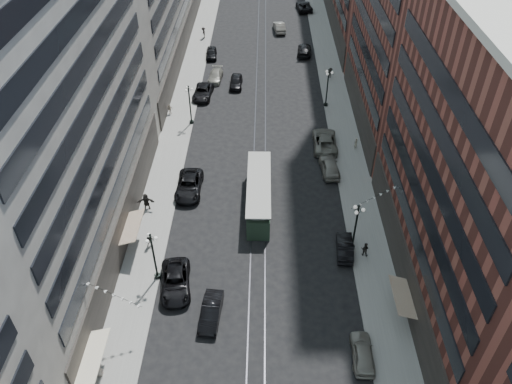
# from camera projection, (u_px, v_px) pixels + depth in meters

# --- Properties ---
(ground) EXTENTS (220.00, 220.00, 0.00)m
(ground) POSITION_uv_depth(u_px,v_px,m) (261.00, 106.00, 70.68)
(ground) COLOR black
(ground) RESTS_ON ground
(sidewalk_west) EXTENTS (4.00, 180.00, 0.15)m
(sidewalk_west) POSITION_uv_depth(u_px,v_px,m) (191.00, 73.00, 78.50)
(sidewalk_west) COLOR gray
(sidewalk_west) RESTS_ON ground
(sidewalk_east) EXTENTS (4.00, 180.00, 0.15)m
(sidewalk_east) POSITION_uv_depth(u_px,v_px,m) (331.00, 74.00, 78.23)
(sidewalk_east) COLOR gray
(sidewalk_east) RESTS_ON ground
(rail_west) EXTENTS (0.12, 180.00, 0.02)m
(rail_west) POSITION_uv_depth(u_px,v_px,m) (257.00, 74.00, 78.42)
(rail_west) COLOR #2D2D33
(rail_west) RESTS_ON ground
(rail_east) EXTENTS (0.12, 180.00, 0.02)m
(rail_east) POSITION_uv_depth(u_px,v_px,m) (266.00, 74.00, 78.40)
(rail_east) COLOR #2D2D33
(rail_east) RESTS_ON ground
(building_west_mid) EXTENTS (8.00, 36.00, 28.00)m
(building_west_mid) POSITION_uv_depth(u_px,v_px,m) (53.00, 118.00, 41.14)
(building_west_mid) COLOR #A7A294
(building_west_mid) RESTS_ON ground
(building_east_mid) EXTENTS (8.00, 30.00, 24.00)m
(building_east_mid) POSITION_uv_depth(u_px,v_px,m) (480.00, 178.00, 38.13)
(building_east_mid) COLOR brown
(building_east_mid) RESTS_ON ground
(lamppost_sw_far) EXTENTS (1.03, 1.14, 5.52)m
(lamppost_sw_far) POSITION_uv_depth(u_px,v_px,m) (154.00, 255.00, 44.10)
(lamppost_sw_far) COLOR black
(lamppost_sw_far) RESTS_ON sidewalk_west
(lamppost_sw_mid) EXTENTS (1.03, 1.14, 5.52)m
(lamppost_sw_mid) POSITION_uv_depth(u_px,v_px,m) (190.00, 103.00, 64.97)
(lamppost_sw_mid) COLOR black
(lamppost_sw_mid) RESTS_ON sidewalk_west
(lamppost_se_far) EXTENTS (1.03, 1.14, 5.52)m
(lamppost_se_far) POSITION_uv_depth(u_px,v_px,m) (356.00, 226.00, 46.96)
(lamppost_se_far) COLOR black
(lamppost_se_far) RESTS_ON sidewalk_east
(lamppost_se_mid) EXTENTS (1.03, 1.14, 5.52)m
(lamppost_se_mid) POSITION_uv_depth(u_px,v_px,m) (327.00, 86.00, 68.61)
(lamppost_se_mid) COLOR black
(lamppost_se_mid) RESTS_ON sidewalk_east
(streetcar) EXTENTS (2.49, 11.25, 3.11)m
(streetcar) POSITION_uv_depth(u_px,v_px,m) (259.00, 195.00, 53.15)
(streetcar) COLOR #213425
(streetcar) RESTS_ON ground
(car_2) EXTENTS (3.30, 5.91, 1.56)m
(car_2) POSITION_uv_depth(u_px,v_px,m) (176.00, 282.00, 44.70)
(car_2) COLOR black
(car_2) RESTS_ON ground
(car_4) EXTENTS (1.77, 4.22, 1.43)m
(car_4) POSITION_uv_depth(u_px,v_px,m) (363.00, 353.00, 39.21)
(car_4) COLOR gray
(car_4) RESTS_ON ground
(car_5) EXTENTS (1.93, 4.62, 1.48)m
(car_5) POSITION_uv_depth(u_px,v_px,m) (211.00, 312.00, 42.20)
(car_5) COLOR black
(car_5) RESTS_ON ground
(pedestrian_1) EXTENTS (0.97, 0.76, 1.75)m
(pedestrian_1) POSITION_uv_depth(u_px,v_px,m) (98.00, 368.00, 37.87)
(pedestrian_1) COLOR #A7998A
(pedestrian_1) RESTS_ON sidewalk_west
(pedestrian_2) EXTENTS (0.85, 0.62, 1.57)m
(pedestrian_2) POSITION_uv_depth(u_px,v_px,m) (150.00, 240.00, 48.54)
(pedestrian_2) COLOR black
(pedestrian_2) RESTS_ON sidewalk_west
(car_7) EXTENTS (2.77, 5.95, 1.65)m
(car_7) POSITION_uv_depth(u_px,v_px,m) (189.00, 186.00, 55.34)
(car_7) COLOR black
(car_7) RESTS_ON ground
(car_8) EXTENTS (2.26, 4.88, 1.38)m
(car_8) POSITION_uv_depth(u_px,v_px,m) (215.00, 76.00, 76.40)
(car_8) COLOR gray
(car_8) RESTS_ON ground
(car_9) EXTENTS (2.02, 4.46, 1.49)m
(car_9) POSITION_uv_depth(u_px,v_px,m) (211.00, 53.00, 82.74)
(car_9) COLOR black
(car_9) RESTS_ON ground
(car_10) EXTENTS (1.83, 4.41, 1.42)m
(car_10) POSITION_uv_depth(u_px,v_px,m) (345.00, 247.00, 48.17)
(car_10) COLOR black
(car_10) RESTS_ON ground
(car_11) EXTENTS (3.01, 6.30, 1.73)m
(car_11) POSITION_uv_depth(u_px,v_px,m) (325.00, 141.00, 62.21)
(car_11) COLOR slate
(car_11) RESTS_ON ground
(car_12) EXTENTS (2.68, 5.56, 1.56)m
(car_12) POSITION_uv_depth(u_px,v_px,m) (304.00, 50.00, 83.68)
(car_12) COLOR black
(car_12) RESTS_ON ground
(car_13) EXTENTS (1.90, 4.56, 1.54)m
(car_13) POSITION_uv_depth(u_px,v_px,m) (236.00, 82.00, 74.73)
(car_13) COLOR black
(car_13) RESTS_ON ground
(car_14) EXTENTS (2.34, 5.21, 1.66)m
(car_14) POSITION_uv_depth(u_px,v_px,m) (279.00, 27.00, 91.34)
(car_14) COLOR #65625A
(car_14) RESTS_ON ground
(pedestrian_5) EXTENTS (1.83, 0.63, 1.94)m
(pedestrian_5) POSITION_uv_depth(u_px,v_px,m) (146.00, 202.00, 52.76)
(pedestrian_5) COLOR black
(pedestrian_5) RESTS_ON sidewalk_west
(pedestrian_6) EXTENTS (0.94, 0.56, 1.51)m
(pedestrian_6) POSITION_uv_depth(u_px,v_px,m) (170.00, 109.00, 68.23)
(pedestrian_6) COLOR beige
(pedestrian_6) RESTS_ON sidewalk_west
(pedestrian_7) EXTENTS (0.84, 0.65, 1.54)m
(pedestrian_7) POSITION_uv_depth(u_px,v_px,m) (365.00, 249.00, 47.65)
(pedestrian_7) COLOR black
(pedestrian_7) RESTS_ON sidewalk_east
(pedestrian_8) EXTENTS (0.66, 0.60, 1.52)m
(pedestrian_8) POSITION_uv_depth(u_px,v_px,m) (356.00, 143.00, 61.67)
(pedestrian_8) COLOR #B0A791
(pedestrian_8) RESTS_ON sidewalk_east
(pedestrian_9) EXTENTS (1.05, 0.48, 1.60)m
(pedestrian_9) POSITION_uv_depth(u_px,v_px,m) (330.00, 73.00, 76.62)
(pedestrian_9) COLOR black
(pedestrian_9) RESTS_ON sidewalk_east
(car_extra_0) EXTENTS (2.89, 5.61, 1.51)m
(car_extra_0) POSITION_uv_depth(u_px,v_px,m) (203.00, 92.00, 72.23)
(car_extra_0) COLOR black
(car_extra_0) RESTS_ON ground
(car_extra_1) EXTENTS (3.35, 6.20, 1.65)m
(car_extra_1) POSITION_uv_depth(u_px,v_px,m) (304.00, 6.00, 99.86)
(car_extra_1) COLOR black
(car_extra_1) RESTS_ON ground
(car_extra_2) EXTENTS (2.34, 5.04, 1.67)m
(car_extra_2) POSITION_uv_depth(u_px,v_px,m) (330.00, 166.00, 58.12)
(car_extra_2) COLOR gray
(car_extra_2) RESTS_ON ground
(pedestrian_extra_0) EXTENTS (0.82, 1.33, 1.91)m
(pedestrian_extra_0) POSITION_uv_depth(u_px,v_px,m) (204.00, 33.00, 88.53)
(pedestrian_extra_0) COLOR black
(pedestrian_extra_0) RESTS_ON sidewalk_west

